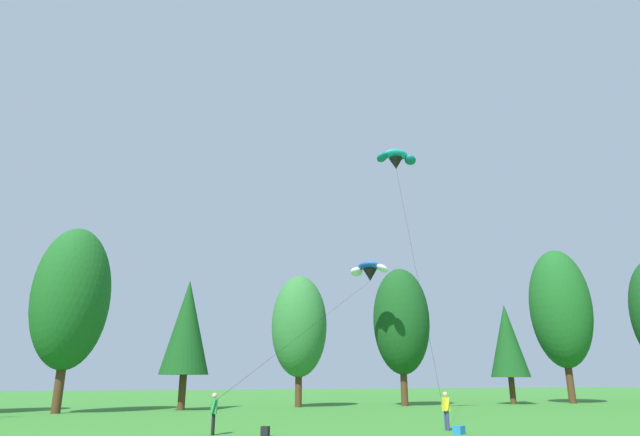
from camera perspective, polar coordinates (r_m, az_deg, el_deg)
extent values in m
cylinder|color=#472D19|center=(42.19, -26.41, -16.17)|extent=(0.62, 0.62, 3.27)
ellipsoid|color=#19561E|center=(42.56, -25.30, -7.74)|extent=(5.33, 5.33, 10.25)
cylinder|color=#472D19|center=(43.43, -14.69, -17.77)|extent=(0.56, 0.56, 2.57)
cone|color=#144719|center=(43.60, -14.20, -11.28)|extent=(3.77, 3.77, 7.31)
cylinder|color=#472D19|center=(46.61, -2.35, -18.06)|extent=(0.58, 0.58, 2.77)
ellipsoid|color=#2D7033|center=(46.81, -2.27, -11.54)|extent=(4.78, 4.78, 8.67)
cylinder|color=#472D19|center=(49.14, 9.10, -17.67)|extent=(0.60, 0.60, 3.03)
ellipsoid|color=#144719|center=(49.40, 8.78, -10.89)|extent=(5.07, 5.07, 9.50)
cylinder|color=#472D19|center=(55.03, 20.09, -17.13)|extent=(0.54, 0.54, 2.41)
cone|color=#144719|center=(55.13, 19.59, -12.33)|extent=(3.64, 3.64, 6.85)
cylinder|color=#472D19|center=(58.75, 25.44, -15.80)|extent=(0.67, 0.67, 3.77)
ellipsoid|color=#19561E|center=(59.15, 24.55, -8.81)|extent=(5.86, 5.86, 11.80)
cylinder|color=black|center=(24.27, -11.52, -21.05)|extent=(0.16, 0.16, 0.84)
cylinder|color=black|center=(24.47, -11.46, -21.02)|extent=(0.16, 0.16, 0.84)
cube|color=#2D8E47|center=(24.32, -11.39, -19.34)|extent=(0.33, 0.43, 0.60)
sphere|color=tan|center=(24.31, -11.32, -18.31)|extent=(0.22, 0.22, 0.22)
cylinder|color=#2D8E47|center=(24.09, -11.45, -19.31)|extent=(0.21, 0.13, 0.57)
cylinder|color=#2D8E47|center=(24.56, -11.32, -19.26)|extent=(0.21, 0.13, 0.57)
cylinder|color=navy|center=(26.50, 13.66, -20.55)|extent=(0.14, 0.14, 0.84)
cylinder|color=navy|center=(26.68, 13.45, -20.54)|extent=(0.14, 0.14, 0.84)
cube|color=yellow|center=(26.55, 13.44, -19.00)|extent=(0.27, 0.40, 0.60)
sphere|color=tan|center=(26.53, 13.37, -18.05)|extent=(0.22, 0.22, 0.22)
cylinder|color=yellow|center=(26.33, 13.69, -18.95)|extent=(0.21, 0.10, 0.57)
cylinder|color=yellow|center=(26.76, 13.19, -18.94)|extent=(0.21, 0.10, 0.57)
ellipsoid|color=blue|center=(44.85, 5.33, -5.18)|extent=(2.27, 2.46, 0.94)
ellipsoid|color=white|center=(44.13, 6.74, -5.42)|extent=(1.53, 1.50, 1.14)
ellipsoid|color=white|center=(45.45, 3.98, -5.83)|extent=(1.46, 1.47, 1.14)
cone|color=black|center=(44.80, 5.44, -6.19)|extent=(1.58, 1.58, 0.98)
cylinder|color=black|center=(34.01, -0.42, -11.28)|extent=(15.08, 15.86, 8.94)
ellipsoid|color=teal|center=(40.33, 8.22, 6.79)|extent=(1.89, 1.26, 0.97)
ellipsoid|color=#0F666B|center=(40.60, 9.73, 6.20)|extent=(1.07, 1.01, 1.11)
ellipsoid|color=#0F666B|center=(39.83, 6.73, 6.54)|extent=(1.15, 1.01, 1.11)
cone|color=black|center=(40.14, 8.22, 5.83)|extent=(1.11, 1.11, 0.86)
cylinder|color=black|center=(32.48, 10.10, -4.34)|extent=(3.65, 10.16, 16.10)
cube|color=black|center=(23.48, -5.95, -21.97)|extent=(0.40, 0.39, 0.40)
cube|color=#1E70B7|center=(25.04, 14.80, -21.29)|extent=(0.63, 0.58, 0.34)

